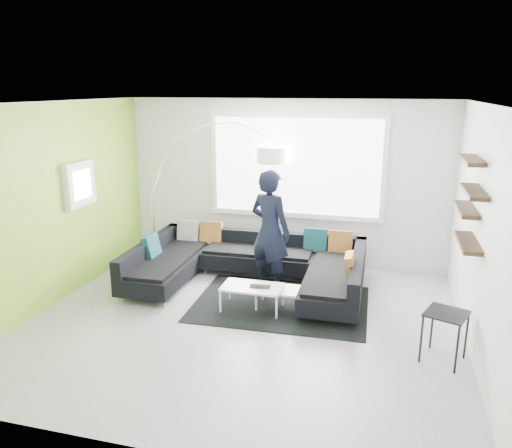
{
  "coord_description": "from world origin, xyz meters",
  "views": [
    {
      "loc": [
        1.69,
        -5.72,
        2.99
      ],
      "look_at": [
        -0.08,
        0.9,
        1.09
      ],
      "focal_mm": 35.0,
      "sensor_mm": 36.0,
      "label": 1
    }
  ],
  "objects": [
    {
      "name": "ground",
      "position": [
        0.0,
        0.0,
        0.0
      ],
      "size": [
        5.5,
        5.5,
        0.0
      ],
      "primitive_type": "plane",
      "color": "gray",
      "rests_on": "ground"
    },
    {
      "name": "room_shell",
      "position": [
        0.04,
        0.21,
        1.81
      ],
      "size": [
        5.54,
        5.04,
        2.82
      ],
      "color": "silver",
      "rests_on": "ground"
    },
    {
      "name": "laptop",
      "position": [
        0.12,
        0.35,
        0.36
      ],
      "size": [
        0.31,
        0.22,
        0.02
      ],
      "primitive_type": "imported",
      "rotation": [
        0.0,
        0.0,
        0.07
      ],
      "color": "black",
      "rests_on": "coffee_table"
    },
    {
      "name": "coffee_table",
      "position": [
        0.19,
        0.47,
        0.17
      ],
      "size": [
        1.07,
        0.62,
        0.35
      ],
      "primitive_type": "cube",
      "rotation": [
        0.0,
        0.0,
        0.0
      ],
      "color": "white",
      "rests_on": "ground"
    },
    {
      "name": "side_table",
      "position": [
        2.42,
        -0.33,
        0.29
      ],
      "size": [
        0.55,
        0.55,
        0.59
      ],
      "primitive_type": "cube",
      "rotation": [
        0.0,
        0.0,
        -0.37
      ],
      "color": "black",
      "rests_on": "ground"
    },
    {
      "name": "sectional_sofa",
      "position": [
        -0.26,
        1.14,
        0.33
      ],
      "size": [
        3.46,
        2.17,
        0.74
      ],
      "rotation": [
        0.0,
        0.0,
        0.01
      ],
      "color": "black",
      "rests_on": "ground"
    },
    {
      "name": "person",
      "position": [
        0.06,
        1.2,
        0.92
      ],
      "size": [
        0.99,
        0.93,
        1.84
      ],
      "primitive_type": "imported",
      "rotation": [
        0.0,
        0.0,
        2.74
      ],
      "color": "black",
      "rests_on": "ground"
    },
    {
      "name": "rug",
      "position": [
        0.35,
        0.68,
        0.01
      ],
      "size": [
        2.47,
        1.83,
        0.01
      ],
      "primitive_type": "cube",
      "rotation": [
        0.0,
        0.0,
        0.03
      ],
      "color": "black",
      "rests_on": "ground"
    },
    {
      "name": "arc_lamp",
      "position": [
        -2.05,
        1.61,
        1.22
      ],
      "size": [
        2.47,
        1.53,
        2.44
      ],
      "primitive_type": null,
      "rotation": [
        0.0,
        0.0,
        0.24
      ],
      "color": "silver",
      "rests_on": "ground"
    }
  ]
}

